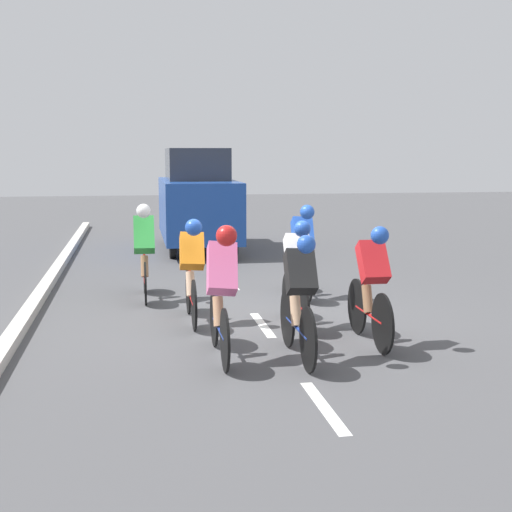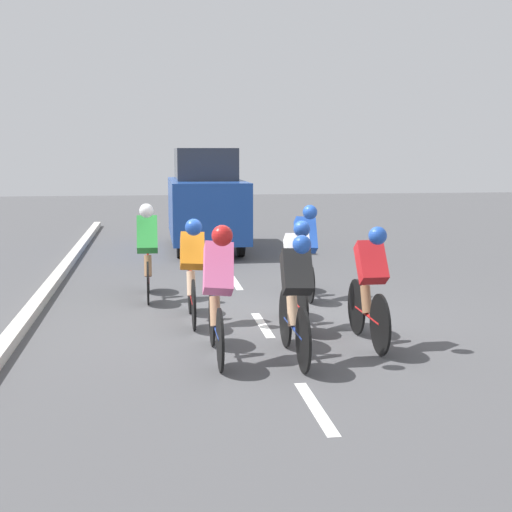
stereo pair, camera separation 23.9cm
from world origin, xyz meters
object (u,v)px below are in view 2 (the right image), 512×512
Objects in this scene: cyclist_orange at (192,268)px; cyclist_white at (297,270)px; cyclist_black at (296,296)px; cyclist_blue at (305,248)px; support_car at (206,200)px; cyclist_red at (370,284)px; cyclist_pink at (218,288)px; cyclist_green at (147,249)px.

cyclist_white is at bearing 162.73° from cyclist_orange.
cyclist_black is (0.33, 1.55, -0.02)m from cyclist_white.
cyclist_blue is 6.15m from support_car.
cyclist_red reaches higher than cyclist_black.
cyclist_pink reaches higher than cyclist_black.
cyclist_pink is (1.70, 3.27, 0.01)m from cyclist_blue.
cyclist_pink is at bearing 49.63° from cyclist_white.
cyclist_black is 9.47m from support_car.
cyclist_orange is (-0.61, 1.69, -0.05)m from cyclist_green.
cyclist_blue is 0.98× the size of cyclist_orange.
cyclist_pink is at bearing 95.81° from cyclist_orange.
cyclist_red is (-0.68, 1.06, -0.00)m from cyclist_white.
cyclist_blue reaches higher than cyclist_white.
cyclist_pink is (1.19, 1.40, 0.05)m from cyclist_white.
cyclist_blue is at bearing -142.49° from cyclist_orange.
cyclist_white is at bearing -102.05° from cyclist_black.
cyclist_orange is at bearing -84.19° from cyclist_pink.
cyclist_red reaches higher than cyclist_white.
cyclist_red is (-2.05, 1.49, -0.01)m from cyclist_orange.
support_car is at bearing -81.69° from cyclist_red.
cyclist_pink is 9.32m from support_car.
cyclist_white is (-1.37, 0.43, -0.00)m from cyclist_orange.
cyclist_blue reaches higher than cyclist_orange.
cyclist_orange is at bearing 109.88° from cyclist_green.
cyclist_blue is 2.38m from cyclist_orange.
cyclist_white is 0.92× the size of cyclist_black.
cyclist_blue is 0.95× the size of cyclist_black.
support_car is (1.14, -6.03, 0.38)m from cyclist_blue.
cyclist_red is (-2.66, 3.18, -0.05)m from cyclist_green.
cyclist_red is at bearing 93.22° from cyclist_blue.
support_car reaches higher than cyclist_red.
cyclist_green is 0.97× the size of cyclist_orange.
support_car reaches higher than cyclist_blue.
cyclist_blue is 3.53m from cyclist_black.
cyclist_pink reaches higher than cyclist_orange.
cyclist_green reaches higher than cyclist_white.
cyclist_white reaches higher than cyclist_black.
cyclist_blue is 2.51m from cyclist_green.
support_car is at bearing -95.67° from cyclist_orange.
support_car is (0.30, -9.46, 0.45)m from cyclist_black.
cyclist_pink is at bearing 62.53° from cyclist_blue.
cyclist_orange is at bearing -62.23° from cyclist_black.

